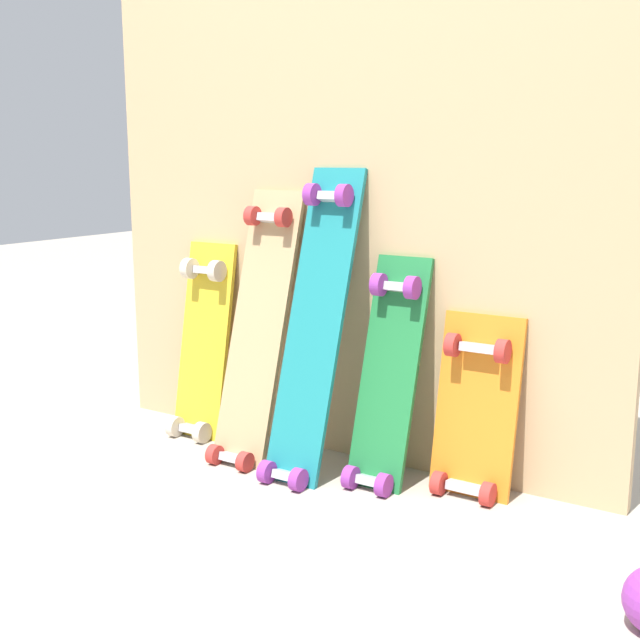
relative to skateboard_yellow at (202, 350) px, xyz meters
name	(u,v)px	position (x,y,z in m)	size (l,w,h in m)	color
ground_plane	(332,457)	(0.48, 0.03, -0.28)	(12.00, 12.00, 0.00)	#A89E8E
plywood_wall_panel	(346,163)	(0.48, 0.10, 0.60)	(1.71, 0.04, 1.77)	tan
skateboard_yellow	(202,350)	(0.00, 0.00, 0.00)	(0.18, 0.20, 0.69)	gold
skateboard_natural	(256,338)	(0.26, -0.06, 0.08)	(0.18, 0.31, 0.87)	tan
skateboard_teal	(312,335)	(0.48, -0.08, 0.12)	(0.17, 0.35, 0.94)	#197A7F
skateboard_green	(387,384)	(0.70, -0.03, 0.00)	(0.17, 0.25, 0.70)	#1E7238
skateboard_orange	(474,417)	(0.94, 0.02, -0.07)	(0.23, 0.16, 0.55)	orange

